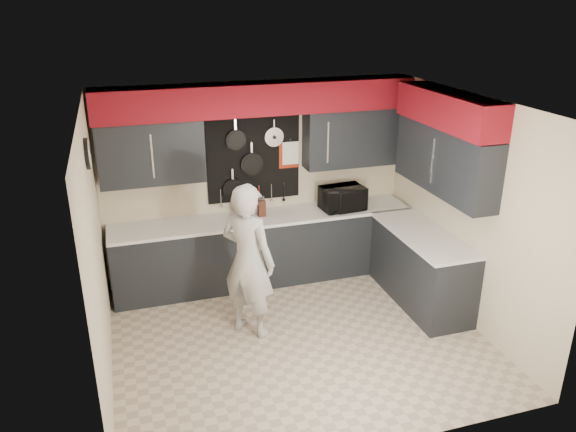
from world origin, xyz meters
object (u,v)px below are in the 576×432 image
object	(u,v)px
utensil_crock	(247,210)
coffee_maker	(245,208)
microwave	(342,198)
knife_block	(262,208)
person	(248,261)

from	to	relation	value
utensil_crock	coffee_maker	bearing A→B (deg)	-110.41
microwave	knife_block	distance (m)	1.08
microwave	person	bearing A→B (deg)	-149.66
knife_block	utensil_crock	distance (m)	0.20
microwave	utensil_crock	distance (m)	1.27
knife_block	utensil_crock	world-z (taller)	knife_block
microwave	knife_block	bearing A→B (deg)	170.92
coffee_maker	knife_block	bearing A→B (deg)	-1.48
person	knife_block	bearing A→B (deg)	-64.25
coffee_maker	person	xyz separation A→B (m)	(-0.23, -1.10, -0.19)
coffee_maker	utensil_crock	bearing A→B (deg)	56.07
microwave	person	size ratio (longest dim) A/B	0.32
microwave	person	distance (m)	1.88
person	coffee_maker	bearing A→B (deg)	-54.40
knife_block	coffee_maker	bearing A→B (deg)	-166.16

